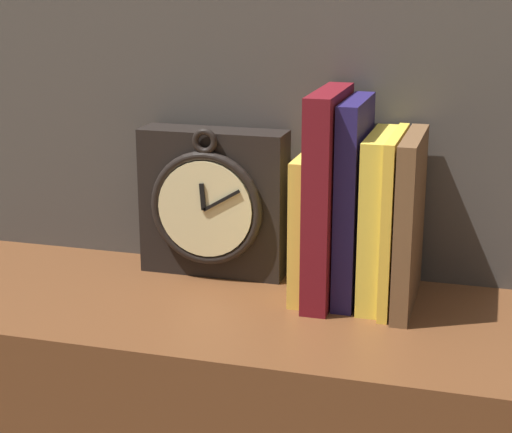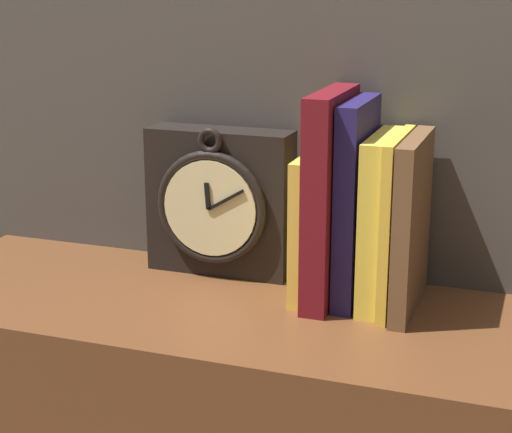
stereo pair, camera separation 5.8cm
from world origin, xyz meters
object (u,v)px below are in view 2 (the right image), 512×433
at_px(book_slot4_yellow, 396,222).
at_px(book_slot1_maroon, 330,197).
at_px(book_slot3_yellow, 380,220).
at_px(clock, 219,202).
at_px(book_slot0_yellow, 311,224).
at_px(book_slot5_brown, 412,225).
at_px(book_slot2_navy, 356,202).

bearing_deg(book_slot4_yellow, book_slot1_maroon, -178.66).
bearing_deg(book_slot1_maroon, book_slot3_yellow, 6.63).
bearing_deg(book_slot3_yellow, clock, 171.00).
bearing_deg(book_slot0_yellow, clock, 166.11).
bearing_deg(book_slot3_yellow, book_slot4_yellow, -14.77).
distance_m(book_slot0_yellow, book_slot1_maroon, 0.05).
bearing_deg(book_slot5_brown, clock, 170.51).
height_order(book_slot2_navy, book_slot4_yellow, book_slot2_navy).
distance_m(book_slot2_navy, book_slot5_brown, 0.07).
distance_m(book_slot1_maroon, book_slot4_yellow, 0.08).
distance_m(book_slot3_yellow, book_slot5_brown, 0.04).
height_order(clock, book_slot5_brown, book_slot5_brown).
bearing_deg(book_slot2_navy, clock, 170.16).
xyz_separation_m(book_slot3_yellow, book_slot4_yellow, (0.02, -0.01, 0.00)).
height_order(clock, book_slot0_yellow, clock).
relative_size(book_slot1_maroon, book_slot5_brown, 1.23).
relative_size(book_slot2_navy, book_slot3_yellow, 1.19).
bearing_deg(clock, book_slot4_yellow, -9.48).
relative_size(book_slot3_yellow, book_slot5_brown, 0.99).
height_order(book_slot0_yellow, book_slot2_navy, book_slot2_navy).
height_order(book_slot0_yellow, book_slot3_yellow, book_slot3_yellow).
distance_m(clock, book_slot2_navy, 0.19).
height_order(clock, book_slot3_yellow, book_slot3_yellow).
relative_size(book_slot1_maroon, book_slot3_yellow, 1.24).
relative_size(clock, book_slot3_yellow, 0.97).
relative_size(book_slot3_yellow, book_slot4_yellow, 0.99).
bearing_deg(book_slot3_yellow, book_slot0_yellow, 178.93).
height_order(book_slot0_yellow, book_slot5_brown, book_slot5_brown).
bearing_deg(book_slot4_yellow, book_slot5_brown, -9.73).
height_order(book_slot2_navy, book_slot5_brown, book_slot2_navy).
bearing_deg(book_slot5_brown, book_slot1_maroon, 179.16).
height_order(book_slot0_yellow, book_slot1_maroon, book_slot1_maroon).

